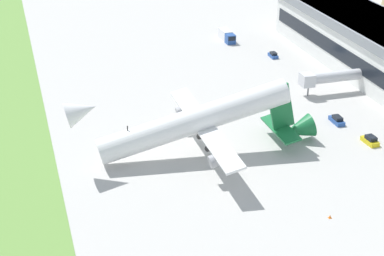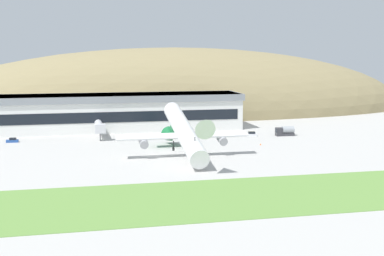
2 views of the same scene
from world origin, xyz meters
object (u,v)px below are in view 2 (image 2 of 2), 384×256
object	(u,v)px
cargo_airplane	(184,132)
service_car_2	(179,135)
terminal_building	(101,110)
jetway_0	(99,126)
service_car_1	(148,137)
service_car_0	(12,140)
service_car_3	(251,134)
box_truck	(285,131)
traffic_cone_0	(261,144)

from	to	relation	value
cargo_airplane	service_car_2	size ratio (longest dim) A/B	11.79
terminal_building	jetway_0	bearing A→B (deg)	-94.74
service_car_1	service_car_0	bearing A→B (deg)	175.26
service_car_0	service_car_1	size ratio (longest dim) A/B	0.86
jetway_0	service_car_3	bearing A→B (deg)	-7.44
box_truck	traffic_cone_0	xyz separation A→B (m)	(-14.37, -15.56, -1.27)
service_car_3	traffic_cone_0	distance (m)	17.27
terminal_building	service_car_1	distance (m)	27.75
service_car_1	traffic_cone_0	bearing A→B (deg)	-29.48
service_car_3	traffic_cone_0	world-z (taller)	service_car_3
cargo_airplane	service_car_0	size ratio (longest dim) A/B	12.86
box_truck	service_car_1	bearing A→B (deg)	176.72
service_car_0	service_car_3	bearing A→B (deg)	-3.49
service_car_0	traffic_cone_0	distance (m)	78.20
cargo_airplane	service_car_0	xyz separation A→B (m)	(-48.08, 35.46, -6.22)
service_car_3	service_car_1	bearing A→B (deg)	178.06
service_car_1	box_truck	bearing A→B (deg)	-3.28
terminal_building	jetway_0	world-z (taller)	terminal_building
traffic_cone_0	service_car_3	bearing A→B (deg)	80.86
jetway_0	traffic_cone_0	world-z (taller)	jetway_0
service_car_2	box_truck	world-z (taller)	box_truck
service_car_2	traffic_cone_0	xyz separation A→B (m)	(21.72, -19.94, -0.42)
jetway_0	service_car_0	size ratio (longest dim) A/B	3.97
service_car_0	traffic_cone_0	xyz separation A→B (m)	(75.10, -21.79, -0.32)
box_truck	service_car_0	bearing A→B (deg)	176.02
service_car_1	service_car_2	world-z (taller)	service_car_2
service_car_0	service_car_2	distance (m)	53.42
terminal_building	service_car_0	bearing A→B (deg)	-146.03
service_car_1	service_car_3	bearing A→B (deg)	-1.94
terminal_building	traffic_cone_0	distance (m)	62.39
terminal_building	service_car_0	size ratio (longest dim) A/B	27.23
service_car_0	traffic_cone_0	size ratio (longest dim) A/B	6.52
terminal_building	traffic_cone_0	bearing A→B (deg)	-41.66
service_car_1	box_truck	size ratio (longest dim) A/B	0.68
box_truck	terminal_building	bearing A→B (deg)	157.09
jetway_0	box_truck	distance (m)	62.69
service_car_0	service_car_2	size ratio (longest dim) A/B	0.92
terminal_building	service_car_2	world-z (taller)	terminal_building
terminal_building	cargo_airplane	xyz separation A→B (m)	(19.28, -54.87, -0.62)
service_car_2	service_car_1	bearing A→B (deg)	-170.79
terminal_building	traffic_cone_0	xyz separation A→B (m)	(46.30, -41.19, -7.16)
service_car_1	service_car_3	world-z (taller)	service_car_1
box_truck	service_car_2	bearing A→B (deg)	173.07
cargo_airplane	traffic_cone_0	world-z (taller)	cargo_airplane
service_car_3	box_truck	size ratio (longest dim) A/B	0.62
jetway_0	service_car_2	size ratio (longest dim) A/B	3.64
cargo_airplane	service_car_1	distance (m)	32.92
jetway_0	traffic_cone_0	size ratio (longest dim) A/B	25.88
service_car_1	box_truck	distance (m)	46.71
jetway_0	service_car_1	size ratio (longest dim) A/B	3.41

